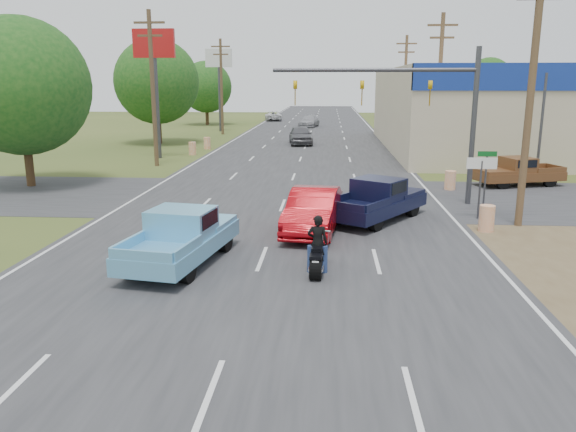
# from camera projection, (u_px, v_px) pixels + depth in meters

# --- Properties ---
(ground) EXTENTS (200.00, 200.00, 0.00)m
(ground) POSITION_uv_depth(u_px,v_px,m) (209.00, 396.00, 10.01)
(ground) COLOR #3B4B1E
(ground) RESTS_ON ground
(main_road) EXTENTS (15.00, 180.00, 0.02)m
(main_road) POSITION_uv_depth(u_px,v_px,m) (305.00, 147.00, 48.82)
(main_road) COLOR #2D2D30
(main_road) RESTS_ON ground
(cross_road) EXTENTS (120.00, 10.00, 0.02)m
(cross_road) POSITION_uv_depth(u_px,v_px,m) (286.00, 197.00, 27.47)
(cross_road) COLOR #2D2D30
(cross_road) RESTS_ON ground
(utility_pole_1) EXTENTS (2.00, 0.28, 10.00)m
(utility_pole_1) POSITION_uv_depth(u_px,v_px,m) (531.00, 86.00, 20.73)
(utility_pole_1) COLOR #4C3823
(utility_pole_1) RESTS_ON ground
(utility_pole_2) EXTENTS (2.00, 0.28, 10.00)m
(utility_pole_2) POSITION_uv_depth(u_px,v_px,m) (439.00, 85.00, 38.20)
(utility_pole_2) COLOR #4C3823
(utility_pole_2) RESTS_ON ground
(utility_pole_3) EXTENTS (2.00, 0.28, 10.00)m
(utility_pole_3) POSITION_uv_depth(u_px,v_px,m) (405.00, 84.00, 55.66)
(utility_pole_3) COLOR #4C3823
(utility_pole_3) RESTS_ON ground
(utility_pole_5) EXTENTS (2.00, 0.28, 10.00)m
(utility_pole_5) POSITION_uv_depth(u_px,v_px,m) (153.00, 85.00, 36.62)
(utility_pole_5) COLOR #4C3823
(utility_pole_5) RESTS_ON ground
(utility_pole_6) EXTENTS (2.00, 0.28, 10.00)m
(utility_pole_6) POSITION_uv_depth(u_px,v_px,m) (221.00, 84.00, 59.91)
(utility_pole_6) COLOR #4C3823
(utility_pole_6) RESTS_ON ground
(tree_0) EXTENTS (7.14, 7.14, 8.84)m
(tree_0) POSITION_uv_depth(u_px,v_px,m) (21.00, 86.00, 29.19)
(tree_0) COLOR #422D19
(tree_0) RESTS_ON ground
(tree_1) EXTENTS (7.56, 7.56, 9.36)m
(tree_1) POSITION_uv_depth(u_px,v_px,m) (157.00, 82.00, 50.43)
(tree_1) COLOR #422D19
(tree_1) RESTS_ON ground
(tree_2) EXTENTS (6.72, 6.72, 8.32)m
(tree_2) POSITION_uv_depth(u_px,v_px,m) (206.00, 87.00, 73.91)
(tree_2) COLOR #422D19
(tree_2) RESTS_ON ground
(tree_5) EXTENTS (7.98, 7.98, 9.88)m
(tree_5) POSITION_uv_depth(u_px,v_px,m) (489.00, 81.00, 98.73)
(tree_5) COLOR #422D19
(tree_5) RESTS_ON ground
(tree_6) EXTENTS (8.82, 8.82, 10.92)m
(tree_6) POSITION_uv_depth(u_px,v_px,m) (155.00, 77.00, 102.81)
(tree_6) COLOR #422D19
(tree_6) RESTS_ON ground
(barrel_0) EXTENTS (0.56, 0.56, 1.00)m
(barrel_0) POSITION_uv_depth(u_px,v_px,m) (487.00, 218.00, 20.97)
(barrel_0) COLOR orange
(barrel_0) RESTS_ON ground
(barrel_1) EXTENTS (0.56, 0.56, 1.00)m
(barrel_1) POSITION_uv_depth(u_px,v_px,m) (450.00, 180.00, 29.19)
(barrel_1) COLOR orange
(barrel_1) RESTS_ON ground
(barrel_2) EXTENTS (0.56, 0.56, 1.00)m
(barrel_2) POSITION_uv_depth(u_px,v_px,m) (192.00, 148.00, 43.48)
(barrel_2) COLOR orange
(barrel_2) RESTS_ON ground
(barrel_3) EXTENTS (0.56, 0.56, 1.00)m
(barrel_3) POSITION_uv_depth(u_px,v_px,m) (207.00, 143.00, 47.35)
(barrel_3) COLOR orange
(barrel_3) RESTS_ON ground
(pole_sign_left_near) EXTENTS (3.00, 0.35, 9.20)m
(pole_sign_left_near) POSITION_uv_depth(u_px,v_px,m) (155.00, 58.00, 40.15)
(pole_sign_left_near) COLOR #3F3F44
(pole_sign_left_near) RESTS_ON ground
(pole_sign_left_far) EXTENTS (3.00, 0.35, 9.20)m
(pole_sign_left_far) POSITION_uv_depth(u_px,v_px,m) (219.00, 67.00, 63.44)
(pole_sign_left_far) COLOR #3F3F44
(pole_sign_left_far) RESTS_ON ground
(lane_sign) EXTENTS (1.20, 0.08, 2.52)m
(lane_sign) POSITION_uv_depth(u_px,v_px,m) (481.00, 173.00, 22.58)
(lane_sign) COLOR #3F3F44
(lane_sign) RESTS_ON ground
(street_name_sign) EXTENTS (0.80, 0.08, 2.61)m
(street_name_sign) POSITION_uv_depth(u_px,v_px,m) (486.00, 175.00, 24.06)
(street_name_sign) COLOR #3F3F44
(street_name_sign) RESTS_ON ground
(signal_mast) EXTENTS (9.12, 0.40, 7.00)m
(signal_mast) POSITION_uv_depth(u_px,v_px,m) (414.00, 98.00, 24.99)
(signal_mast) COLOR #3F3F44
(signal_mast) RESTS_ON ground
(red_convertible) EXTENTS (2.27, 5.05, 1.61)m
(red_convertible) POSITION_uv_depth(u_px,v_px,m) (313.00, 211.00, 20.80)
(red_convertible) COLOR #A7070E
(red_convertible) RESTS_ON ground
(motorcycle) EXTENTS (0.67, 2.18, 1.11)m
(motorcycle) POSITION_uv_depth(u_px,v_px,m) (317.00, 257.00, 16.33)
(motorcycle) COLOR black
(motorcycle) RESTS_ON ground
(rider) EXTENTS (0.62, 0.42, 1.64)m
(rider) POSITION_uv_depth(u_px,v_px,m) (318.00, 246.00, 16.31)
(rider) COLOR black
(rider) RESTS_ON ground
(blue_pickup) EXTENTS (2.82, 5.43, 1.72)m
(blue_pickup) POSITION_uv_depth(u_px,v_px,m) (183.00, 236.00, 17.24)
(blue_pickup) COLOR black
(blue_pickup) RESTS_ON ground
(navy_pickup) EXTENTS (4.51, 5.39, 1.71)m
(navy_pickup) POSITION_uv_depth(u_px,v_px,m) (378.00, 199.00, 22.70)
(navy_pickup) COLOR black
(navy_pickup) RESTS_ON ground
(brown_pickup) EXTENTS (5.00, 3.06, 1.55)m
(brown_pickup) POSITION_uv_depth(u_px,v_px,m) (517.00, 171.00, 30.28)
(brown_pickup) COLOR black
(brown_pickup) RESTS_ON ground
(distant_car_grey) EXTENTS (2.51, 5.11, 1.68)m
(distant_car_grey) POSITION_uv_depth(u_px,v_px,m) (301.00, 135.00, 50.79)
(distant_car_grey) COLOR #545458
(distant_car_grey) RESTS_ON ground
(distant_car_silver) EXTENTS (2.85, 5.34, 1.47)m
(distant_car_silver) POSITION_uv_depth(u_px,v_px,m) (309.00, 121.00, 71.19)
(distant_car_silver) COLOR #A2A2A7
(distant_car_silver) RESTS_ON ground
(distant_car_white) EXTENTS (3.04, 5.28, 1.39)m
(distant_car_white) POSITION_uv_depth(u_px,v_px,m) (273.00, 116.00, 83.16)
(distant_car_white) COLOR silver
(distant_car_white) RESTS_ON ground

